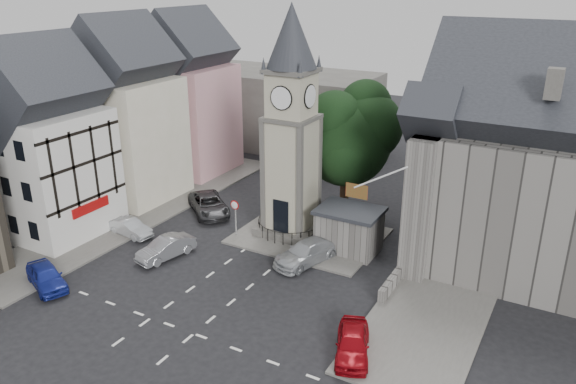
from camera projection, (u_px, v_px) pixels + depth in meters
The scene contains 23 objects.
ground at pixel (230, 281), 35.01m from camera, with size 120.00×120.00×0.00m, color black.
pavement_west at pixel (145, 209), 45.54m from camera, with size 6.00×30.00×0.14m, color #595651.
pavement_east at pixel (455, 271), 36.06m from camera, with size 6.00×26.00×0.14m, color #595651.
central_island at pixel (309, 236), 40.81m from camera, with size 10.00×8.00×0.16m, color #595651.
road_markings at pixel (172, 326), 30.54m from camera, with size 20.00×8.00×0.01m, color silver.
clock_tower at pixel (291, 126), 38.56m from camera, with size 4.86×4.86×16.25m.
stone_shelter at pixel (349, 230), 38.38m from camera, with size 4.30×3.30×3.08m.
town_tree at pixel (347, 129), 42.15m from camera, with size 7.20×7.20×10.80m.
warning_sign_post at pixel (235, 211), 40.15m from camera, with size 0.70×0.19×2.85m.
terrace_pink at pixel (188, 103), 52.67m from camera, with size 8.10×7.60×12.80m.
terrace_cream at pixel (127, 121), 46.16m from camera, with size 8.10×7.60×12.80m.
terrace_tudor at pixel (46, 150), 39.79m from camera, with size 8.10×7.60×12.00m.
backdrop_west at pixel (283, 109), 61.78m from camera, with size 20.00×10.00×8.00m, color #4C4944.
east_building at pixel (536, 175), 34.62m from camera, with size 14.40×11.40×12.60m.
east_boundary_wall at pixel (421, 244), 38.82m from camera, with size 0.40×16.00×0.90m, color #55524F.
flagpole at pixel (380, 178), 32.10m from camera, with size 3.68×0.10×2.74m.
car_west_blue at pixel (46, 277), 34.10m from camera, with size 1.66×4.12×1.40m, color navy.
car_west_silver at pixel (130, 228), 40.89m from camera, with size 1.29×3.70×1.22m, color #ABAFB4.
car_west_grey at pixel (209, 204), 44.65m from camera, with size 2.47×5.36×1.49m, color #2D2D2F.
car_island_silver at pixel (166, 248), 37.66m from camera, with size 1.46×4.19×1.38m, color gray.
car_island_east at pixel (306, 252), 37.02m from camera, with size 2.03×4.98×1.45m, color #B1B5B9.
car_east_red at pixel (353, 343), 27.99m from camera, with size 1.65×4.09×1.39m, color maroon.
pedestrian at pixel (426, 261), 35.65m from camera, with size 0.63×0.41×1.73m, color #A79A8A.
Camera 1 is at (18.08, -24.95, 17.90)m, focal length 35.00 mm.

